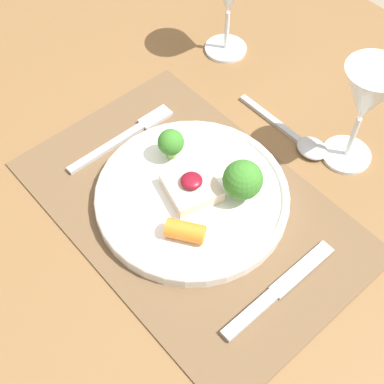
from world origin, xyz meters
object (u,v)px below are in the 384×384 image
dinner_plate (195,193)px  fork (128,134)px  wine_glass_near (366,99)px  knife (272,295)px  spoon (302,141)px

dinner_plate → fork: (-0.16, 0.00, -0.01)m
dinner_plate → wine_glass_near: size_ratio=1.60×
knife → spoon: (-0.15, 0.22, -0.00)m
knife → spoon: size_ratio=1.08×
dinner_plate → spoon: size_ratio=1.56×
wine_glass_near → spoon: bearing=-151.9°
dinner_plate → wine_glass_near: bearing=68.7°
knife → wine_glass_near: size_ratio=1.12×
fork → dinner_plate: bearing=-1.8°
fork → wine_glass_near: 0.35m
knife → spoon: 0.26m
fork → wine_glass_near: wine_glass_near is taller
fork → spoon: size_ratio=1.08×
dinner_plate → spoon: (0.03, 0.19, -0.01)m
dinner_plate → wine_glass_near: wine_glass_near is taller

